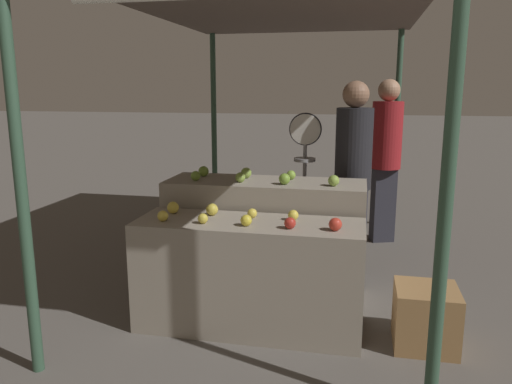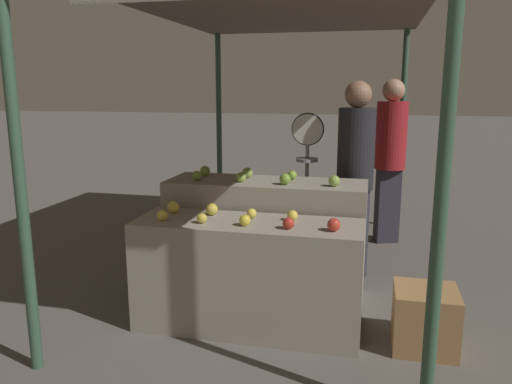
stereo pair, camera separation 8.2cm
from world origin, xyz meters
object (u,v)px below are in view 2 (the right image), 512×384
Objects in this scene: person_customer_left at (390,149)px; wooden_crate_side at (425,319)px; produce_scale at (307,157)px; person_vendor_at_scale at (355,165)px.

person_customer_left is 4.42× the size of wooden_crate_side.
produce_scale reaches higher than wooden_crate_side.
produce_scale is 0.84× the size of person_vendor_at_scale.
person_vendor_at_scale reaches higher than wooden_crate_side.
wooden_crate_side is at bearing 74.80° from person_customer_left.
person_vendor_at_scale is at bearing 53.84° from person_customer_left.
produce_scale is 3.65× the size of wooden_crate_side.
person_vendor_at_scale is at bearing -8.86° from produce_scale.
person_customer_left is (0.77, 1.08, -0.03)m from produce_scale.
person_customer_left reaches higher than produce_scale.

